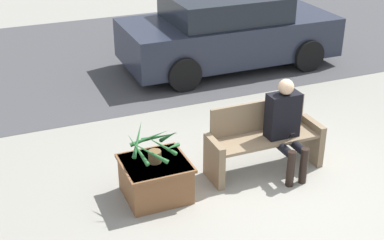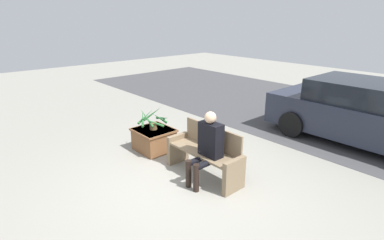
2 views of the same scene
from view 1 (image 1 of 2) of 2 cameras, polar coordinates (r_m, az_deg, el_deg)
The scene contains 7 objects.
ground_plane at distance 6.94m, azimuth 10.18°, elevation -7.49°, with size 30.00×30.00×0.00m, color gray.
road_surface at distance 11.80m, azimuth -5.11°, elevation 7.33°, with size 20.00×6.00×0.01m, color #424244.
bench at distance 7.16m, azimuth 7.61°, elevation -2.08°, with size 1.57×0.49×0.92m.
person_seated at distance 7.00m, azimuth 9.96°, elevation -0.28°, with size 0.43×0.59×1.30m.
planter_box at distance 6.62m, azimuth -3.92°, elevation -6.15°, with size 0.81×0.76×0.49m.
potted_plant at distance 6.40m, azimuth -4.00°, elevation -2.84°, with size 0.68×0.70×0.50m.
parked_car at distance 10.74m, azimuth 3.82°, elevation 9.45°, with size 4.21×1.98×1.45m.
Camera 1 is at (-3.29, -4.78, 3.80)m, focal length 50.00 mm.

